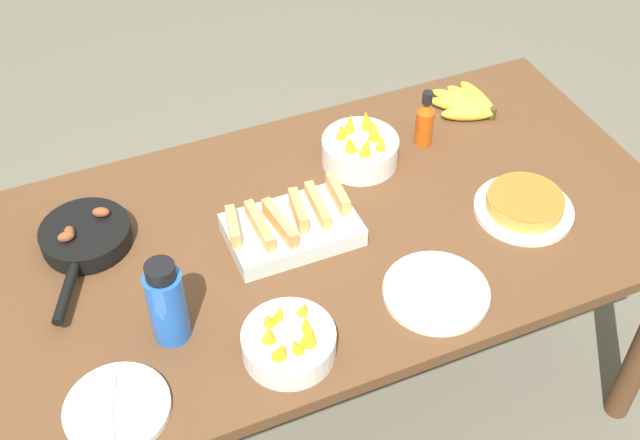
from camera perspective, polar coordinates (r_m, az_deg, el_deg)
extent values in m
plane|color=#666051|center=(2.52, 0.00, -12.60)|extent=(14.00, 14.00, 0.00)
cube|color=brown|center=(1.95, 0.00, -0.99)|extent=(1.75, 0.89, 0.03)
cylinder|color=brown|center=(2.76, 12.57, 3.56)|extent=(0.07, 0.07, 0.71)
ellipsoid|color=yellow|center=(2.36, 11.14, 8.51)|extent=(0.05, 0.17, 0.04)
ellipsoid|color=yellow|center=(2.35, 10.68, 8.36)|extent=(0.10, 0.18, 0.04)
ellipsoid|color=yellow|center=(2.33, 10.18, 8.24)|extent=(0.14, 0.19, 0.04)
ellipsoid|color=yellow|center=(2.32, 10.10, 7.94)|extent=(0.17, 0.16, 0.04)
ellipsoid|color=yellow|center=(2.29, 10.50, 7.46)|extent=(0.16, 0.09, 0.04)
cylinder|color=#4C3819|center=(2.31, 12.17, 7.41)|extent=(0.02, 0.02, 0.04)
cube|color=silver|center=(1.90, -2.00, -0.67)|extent=(0.31, 0.19, 0.05)
cube|color=#F29E56|center=(1.86, -6.20, -0.50)|extent=(0.04, 0.11, 0.04)
cube|color=#F29E56|center=(1.85, -4.29, -0.53)|extent=(0.02, 0.15, 0.04)
cube|color=#F29E56|center=(1.86, -2.87, -0.26)|extent=(0.04, 0.14, 0.05)
cube|color=#F29E56|center=(1.88, -1.56, 0.62)|extent=(0.04, 0.12, 0.05)
cube|color=#F29E56|center=(1.90, -0.14, 1.05)|extent=(0.03, 0.14, 0.04)
cube|color=#F29E56|center=(1.93, 1.28, 1.81)|extent=(0.03, 0.12, 0.05)
cylinder|color=black|center=(1.98, -16.18, -1.52)|extent=(0.21, 0.21, 0.01)
cylinder|color=black|center=(1.96, -16.33, -0.99)|extent=(0.21, 0.21, 0.04)
cylinder|color=black|center=(1.84, -17.59, -5.01)|extent=(0.09, 0.16, 0.02)
ellipsoid|color=brown|center=(1.93, -17.41, -0.85)|extent=(0.03, 0.04, 0.02)
ellipsoid|color=brown|center=(1.92, -17.62, -1.14)|extent=(0.04, 0.03, 0.03)
ellipsoid|color=brown|center=(1.95, -15.31, 0.54)|extent=(0.05, 0.04, 0.03)
cylinder|color=white|center=(2.04, 14.26, 0.72)|extent=(0.24, 0.24, 0.02)
cylinder|color=gold|center=(2.02, 14.38, 1.23)|extent=(0.19, 0.19, 0.03)
cylinder|color=#9F6624|center=(2.01, 14.47, 1.60)|extent=(0.18, 0.18, 0.00)
cylinder|color=white|center=(1.66, -14.23, -12.86)|extent=(0.21, 0.21, 0.02)
cylinder|color=silver|center=(1.64, -14.59, -13.37)|extent=(0.03, 0.12, 0.01)
cube|color=silver|center=(1.69, -14.67, -10.95)|extent=(0.03, 0.05, 0.00)
cylinder|color=white|center=(1.81, 8.25, -5.11)|extent=(0.24, 0.24, 0.02)
cylinder|color=silver|center=(1.80, 9.08, -5.21)|extent=(0.12, 0.06, 0.01)
cube|color=silver|center=(1.79, 6.35, -5.19)|extent=(0.05, 0.04, 0.00)
cylinder|color=white|center=(1.68, -2.23, -8.75)|extent=(0.20, 0.20, 0.06)
cone|color=#F4A819|center=(1.65, -1.02, -7.40)|extent=(0.03, 0.03, 0.05)
cone|color=#F4A819|center=(1.67, -1.16, -6.32)|extent=(0.04, 0.04, 0.05)
cone|color=#F4A819|center=(1.67, -2.91, -6.65)|extent=(0.03, 0.03, 0.04)
cone|color=#F4A819|center=(1.65, -3.69, -7.12)|extent=(0.05, 0.05, 0.05)
cone|color=#F4A819|center=(1.63, -3.68, -8.13)|extent=(0.03, 0.03, 0.05)
cone|color=#F4A819|center=(1.60, -2.76, -9.28)|extent=(0.06, 0.06, 0.06)
cone|color=#F4A819|center=(1.61, -1.74, -8.95)|extent=(0.04, 0.03, 0.05)
cone|color=#F4A819|center=(1.62, -0.77, -8.13)|extent=(0.06, 0.06, 0.06)
cylinder|color=white|center=(2.10, 2.86, 4.94)|extent=(0.20, 0.20, 0.07)
cone|color=#F4A819|center=(2.08, 3.87, 6.36)|extent=(0.04, 0.05, 0.06)
cone|color=#F4A819|center=(2.11, 3.33, 7.09)|extent=(0.06, 0.06, 0.06)
cone|color=#F4A819|center=(2.09, 2.15, 6.84)|extent=(0.05, 0.04, 0.06)
cone|color=#F4A819|center=(2.07, 1.52, 6.30)|extent=(0.05, 0.05, 0.06)
cone|color=#F4A819|center=(2.04, 2.14, 5.43)|extent=(0.06, 0.06, 0.05)
cone|color=#F4A819|center=(2.02, 3.32, 5.19)|extent=(0.05, 0.04, 0.06)
cone|color=#F4A819|center=(2.05, 4.40, 5.46)|extent=(0.05, 0.05, 0.05)
cylinder|color=blue|center=(1.69, -10.80, -6.04)|extent=(0.08, 0.08, 0.18)
cylinder|color=black|center=(1.61, -11.30, -3.61)|extent=(0.06, 0.06, 0.03)
cylinder|color=#C64C0F|center=(2.17, 7.41, 6.56)|extent=(0.05, 0.05, 0.10)
cone|color=#C64C0F|center=(2.13, 7.57, 7.95)|extent=(0.05, 0.05, 0.03)
cylinder|color=black|center=(2.12, 7.65, 8.62)|extent=(0.03, 0.03, 0.03)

